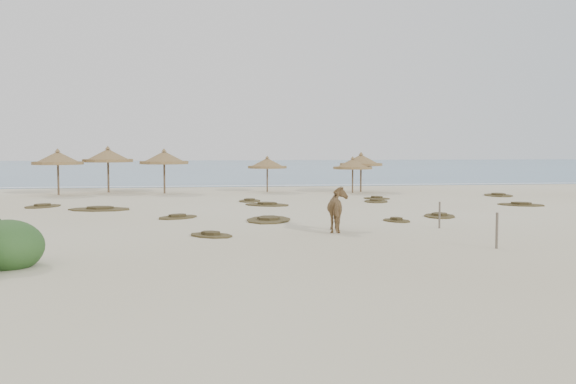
% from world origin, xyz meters
% --- Properties ---
extents(ground, '(160.00, 160.00, 0.00)m').
position_xyz_m(ground, '(0.00, 0.00, 0.00)').
color(ground, beige).
rests_on(ground, ground).
extents(ocean, '(200.00, 100.00, 0.01)m').
position_xyz_m(ocean, '(0.00, 75.00, 0.00)').
color(ocean, '#29557C').
rests_on(ocean, ground).
extents(foam_line, '(70.00, 0.60, 0.01)m').
position_xyz_m(foam_line, '(0.00, 26.00, 0.00)').
color(foam_line, white).
rests_on(foam_line, ground).
extents(palapa_0, '(3.25, 3.25, 2.95)m').
position_xyz_m(palapa_0, '(-12.26, 18.38, 2.29)').
color(palapa_0, brown).
rests_on(palapa_0, ground).
extents(palapa_1, '(3.53, 3.53, 3.12)m').
position_xyz_m(palapa_1, '(-9.43, 20.24, 2.42)').
color(palapa_1, brown).
rests_on(palapa_1, ground).
extents(palapa_2, '(4.08, 4.08, 2.96)m').
position_xyz_m(palapa_2, '(-5.68, 18.78, 2.29)').
color(palapa_2, brown).
rests_on(palapa_2, ground).
extents(palapa_3, '(2.64, 2.64, 2.46)m').
position_xyz_m(palapa_3, '(1.12, 19.09, 1.91)').
color(palapa_3, brown).
rests_on(palapa_3, ground).
extents(palapa_4, '(3.45, 3.45, 2.71)m').
position_xyz_m(palapa_4, '(7.41, 18.40, 2.10)').
color(palapa_4, brown).
rests_on(palapa_4, ground).
extents(palapa_5, '(3.26, 3.26, 2.43)m').
position_xyz_m(palapa_5, '(6.61, 17.47, 1.89)').
color(palapa_5, brown).
rests_on(palapa_5, ground).
extents(horse, '(1.05, 1.96, 1.59)m').
position_xyz_m(horse, '(1.51, -1.40, 0.79)').
color(horse, olive).
rests_on(horse, ground).
extents(fence_post_near, '(0.10, 0.10, 1.08)m').
position_xyz_m(fence_post_near, '(5.30, -5.87, 0.54)').
color(fence_post_near, '#655B4B').
rests_on(fence_post_near, ground).
extents(fence_post_far, '(0.08, 0.08, 0.99)m').
position_xyz_m(fence_post_far, '(5.40, -1.05, 0.50)').
color(fence_post_far, '#655B4B').
rests_on(fence_post_far, ground).
extents(scrub_1, '(3.27, 2.39, 0.16)m').
position_xyz_m(scrub_1, '(-8.21, 7.96, 0.05)').
color(scrub_1, '#4F4123').
rests_on(scrub_1, ground).
extents(scrub_2, '(2.24, 2.22, 0.16)m').
position_xyz_m(scrub_2, '(-4.37, 3.84, 0.05)').
color(scrub_2, '#4F4123').
rests_on(scrub_2, ground).
extents(scrub_3, '(2.91, 2.67, 0.16)m').
position_xyz_m(scrub_3, '(0.05, 9.24, 0.05)').
color(scrub_3, '#4F4123').
rests_on(scrub_3, ground).
extents(scrub_4, '(1.85, 2.33, 0.16)m').
position_xyz_m(scrub_4, '(6.90, 2.78, 0.05)').
color(scrub_4, '#4F4123').
rests_on(scrub_4, ground).
extents(scrub_5, '(2.82, 2.62, 0.16)m').
position_xyz_m(scrub_5, '(13.13, 7.42, 0.05)').
color(scrub_5, '#4F4123').
rests_on(scrub_5, ground).
extents(scrub_6, '(2.25, 2.58, 0.16)m').
position_xyz_m(scrub_6, '(-11.29, 9.92, 0.05)').
color(scrub_6, '#4F4123').
rests_on(scrub_6, ground).
extents(scrub_7, '(1.75, 2.26, 0.16)m').
position_xyz_m(scrub_7, '(6.26, 10.55, 0.05)').
color(scrub_7, '#4F4123').
rests_on(scrub_7, ground).
extents(scrub_9, '(2.39, 3.13, 0.16)m').
position_xyz_m(scrub_9, '(-0.63, 2.33, 0.05)').
color(scrub_9, '#4F4123').
rests_on(scrub_9, ground).
extents(scrub_10, '(1.94, 1.88, 0.16)m').
position_xyz_m(scrub_10, '(6.84, 12.48, 0.05)').
color(scrub_10, '#4F4123').
rests_on(scrub_10, ground).
extents(scrub_11, '(1.96, 1.93, 0.16)m').
position_xyz_m(scrub_11, '(-3.07, -2.01, 0.05)').
color(scrub_11, '#4F4123').
rests_on(scrub_11, ground).
extents(scrub_12, '(1.31, 1.60, 0.16)m').
position_xyz_m(scrub_12, '(4.51, 1.34, 0.05)').
color(scrub_12, '#4F4123').
rests_on(scrub_12, ground).
extents(scrub_13, '(1.56, 2.05, 0.16)m').
position_xyz_m(scrub_13, '(-0.66, 11.76, 0.05)').
color(scrub_13, '#4F4123').
rests_on(scrub_13, ground).
extents(scrub_14, '(2.03, 2.77, 0.16)m').
position_xyz_m(scrub_14, '(14.99, 13.78, 0.05)').
color(scrub_14, '#4F4123').
rests_on(scrub_14, ground).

